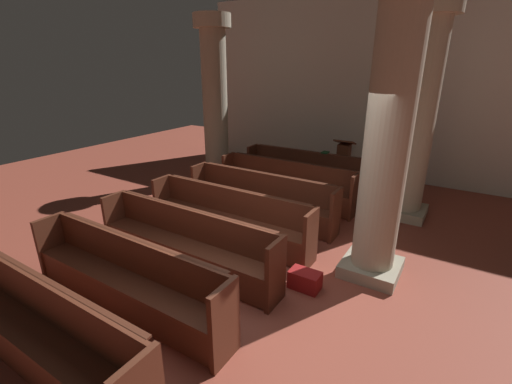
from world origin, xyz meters
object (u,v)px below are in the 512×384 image
object	(u,v)px
pillar_aisle_rear	(388,134)
hymn_book	(325,152)
pew_row_0	(306,170)
pew_row_5	(126,275)
pew_row_6	(37,328)
pew_row_4	(186,240)
lectern	(343,164)
kneeler_box_red	(305,280)
pillar_aisle_side	(419,112)
pew_row_2	(261,196)
pillar_far_side	(215,99)
pew_row_1	(286,182)
pew_row_3	(228,215)

from	to	relation	value
pillar_aisle_rear	hymn_book	world-z (taller)	pillar_aisle_rear
pew_row_0	pew_row_5	xyz separation A→B (m)	(0.00, -5.13, 0.00)
pew_row_6	pew_row_4	bearing A→B (deg)	90.00
pew_row_0	pillar_aisle_rear	world-z (taller)	pillar_aisle_rear
pew_row_0	lectern	size ratio (longest dim) A/B	2.78
kneeler_box_red	pillar_aisle_side	bearing A→B (deg)	78.68
pew_row_2	pillar_far_side	bearing A→B (deg)	145.21
pew_row_1	pew_row_5	bearing A→B (deg)	-90.00
pew_row_0	pew_row_6	bearing A→B (deg)	-90.00
pew_row_3	kneeler_box_red	distance (m)	1.76
pew_row_1	pillar_far_side	world-z (taller)	pillar_far_side
pillar_far_side	pillar_aisle_rear	bearing A→B (deg)	-26.83
pew_row_2	lectern	xyz separation A→B (m)	(0.55, 3.07, -0.02)
pew_row_2	pillar_aisle_rear	xyz separation A→B (m)	(2.29, -0.73, 1.54)
pew_row_2	kneeler_box_red	distance (m)	2.30
pew_row_1	pillar_aisle_side	bearing A→B (deg)	15.56
pew_row_1	lectern	bearing A→B (deg)	75.08
pillar_aisle_side	pew_row_1	bearing A→B (deg)	-164.44
pew_row_6	pillar_aisle_side	world-z (taller)	pillar_aisle_side
lectern	pew_row_0	bearing A→B (deg)	-118.14
pew_row_0	pew_row_1	bearing A→B (deg)	-90.00
pew_row_6	pillar_aisle_rear	size ratio (longest dim) A/B	0.78
pew_row_3	pew_row_4	bearing A→B (deg)	-90.00
pew_row_1	pew_row_5	distance (m)	4.11
pew_row_6	kneeler_box_red	bearing A→B (deg)	57.05
pew_row_0	kneeler_box_red	size ratio (longest dim) A/B	7.35
kneeler_box_red	pew_row_2	bearing A→B (deg)	136.27
pew_row_6	pillar_far_side	bearing A→B (deg)	111.58
pew_row_4	kneeler_box_red	bearing A→B (deg)	16.34
pew_row_2	lectern	world-z (taller)	lectern
pew_row_1	kneeler_box_red	bearing A→B (deg)	-57.70
pew_row_4	lectern	bearing A→B (deg)	83.93
pew_row_1	pew_row_3	distance (m)	2.05
pew_row_0	pillar_aisle_rear	bearing A→B (deg)	-50.60
pew_row_1	pillar_aisle_rear	xyz separation A→B (m)	(2.29, -1.76, 1.54)
pew_row_1	pillar_aisle_rear	world-z (taller)	pillar_aisle_rear
pew_row_6	hymn_book	xyz separation A→B (m)	(0.37, 6.34, 0.43)
pew_row_3	pew_row_5	size ratio (longest dim) A/B	1.00
pew_row_2	pew_row_5	world-z (taller)	same
pew_row_3	lectern	size ratio (longest dim) A/B	2.78
pew_row_5	hymn_book	world-z (taller)	hymn_book
pew_row_0	pew_row_3	xyz separation A→B (m)	(0.00, -3.08, 0.00)
pew_row_0	pew_row_3	distance (m)	3.08
pew_row_5	kneeler_box_red	bearing A→B (deg)	42.55
pew_row_2	pillar_aisle_rear	world-z (taller)	pillar_aisle_rear
pillar_aisle_rear	pew_row_4	bearing A→B (deg)	-150.08
pew_row_6	hymn_book	bearing A→B (deg)	86.62
pew_row_3	pew_row_4	world-z (taller)	same
pillar_far_side	hymn_book	xyz separation A→B (m)	(2.61, 0.68, -1.11)
pew_row_3	pillar_far_side	size ratio (longest dim) A/B	0.78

